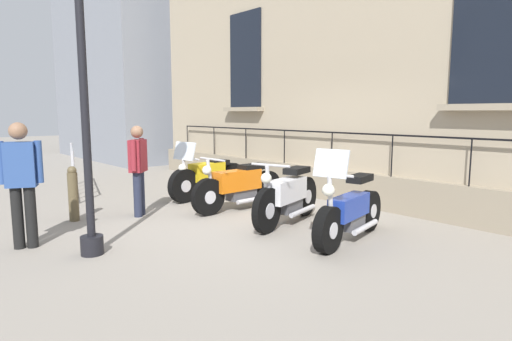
# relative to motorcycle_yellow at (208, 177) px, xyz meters

# --- Properties ---
(ground_plane) EXTENTS (60.00, 60.00, 0.00)m
(ground_plane) POSITION_rel_motorcycle_yellow_xyz_m (0.58, 1.87, -0.44)
(ground_plane) COLOR gray
(building_facade) EXTENTS (0.82, 12.86, 7.47)m
(building_facade) POSITION_rel_motorcycle_yellow_xyz_m (-2.13, 1.87, 3.20)
(building_facade) COLOR tan
(building_facade) RESTS_ON ground_plane
(motorcycle_yellow) EXTENTS (2.03, 0.71, 1.21)m
(motorcycle_yellow) POSITION_rel_motorcycle_yellow_xyz_m (0.00, 0.00, 0.00)
(motorcycle_yellow) COLOR black
(motorcycle_yellow) RESTS_ON ground_plane
(motorcycle_orange) EXTENTS (2.09, 0.68, 1.00)m
(motorcycle_orange) POSITION_rel_motorcycle_yellow_xyz_m (0.18, 1.26, 0.00)
(motorcycle_orange) COLOR black
(motorcycle_orange) RESTS_ON ground_plane
(motorcycle_white) EXTENTS (1.93, 0.80, 1.03)m
(motorcycle_white) POSITION_rel_motorcycle_yellow_xyz_m (0.25, 2.58, 0.01)
(motorcycle_white) COLOR black
(motorcycle_white) RESTS_ON ground_plane
(motorcycle_blue) EXTENTS (1.94, 0.68, 1.33)m
(motorcycle_blue) POSITION_rel_motorcycle_yellow_xyz_m (0.26, 3.80, -0.03)
(motorcycle_blue) COLOR black
(motorcycle_blue) RESTS_ON ground_plane
(crowd_barrier) EXTENTS (0.79, 2.41, 1.05)m
(crowd_barrier) POSITION_rel_motorcycle_yellow_xyz_m (1.98, -2.32, 0.13)
(crowd_barrier) COLOR #B7B7BF
(crowd_barrier) RESTS_ON ground_plane
(bollard) EXTENTS (0.16, 0.16, 0.91)m
(bollard) POSITION_rel_motorcycle_yellow_xyz_m (2.78, 0.12, 0.02)
(bollard) COLOR brown
(bollard) RESTS_ON ground_plane
(pedestrian_standing) EXTENTS (0.41, 0.41, 1.56)m
(pedestrian_standing) POSITION_rel_motorcycle_yellow_xyz_m (1.80, 0.50, 0.43)
(pedestrian_standing) COLOR #23283D
(pedestrian_standing) RESTS_ON ground_plane
(pedestrian_walking) EXTENTS (0.49, 0.35, 1.66)m
(pedestrian_walking) POSITION_rel_motorcycle_yellow_xyz_m (3.75, 1.17, 0.50)
(pedestrian_walking) COLOR black
(pedestrian_walking) RESTS_ON ground_plane
(distant_building) EXTENTS (3.67, 6.84, 6.90)m
(distant_building) POSITION_rel_motorcycle_yellow_xyz_m (-2.57, -8.98, 3.01)
(distant_building) COLOR gray
(distant_building) RESTS_ON ground_plane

